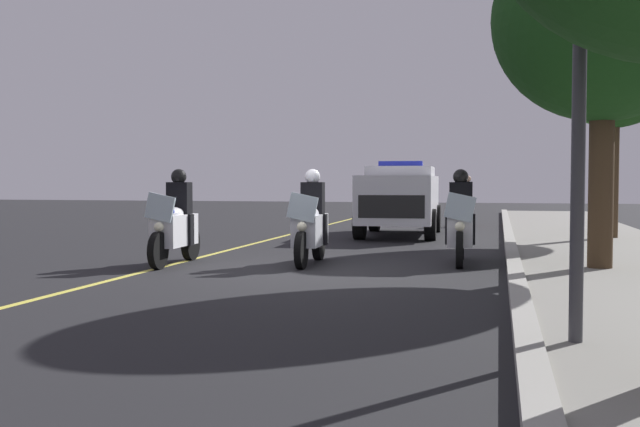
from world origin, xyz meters
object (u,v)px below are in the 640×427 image
(police_suv, at_px, (400,197))
(tree_far_back, at_px, (615,55))
(police_motorcycle_lead_left, at_px, (175,226))
(police_motorcycle_lead_right, at_px, (311,225))
(police_motorcycle_trailing, at_px, (460,225))
(cyclist_background, at_px, (468,201))
(tree_mid_block, at_px, (604,19))

(police_suv, height_order, tree_far_back, tree_far_back)
(police_motorcycle_lead_left, xyz_separation_m, police_motorcycle_lead_right, (-0.63, 2.34, 0.00))
(police_motorcycle_trailing, bearing_deg, cyclist_background, -178.32)
(police_motorcycle_lead_right, bearing_deg, tree_far_back, 137.40)
(cyclist_background, distance_m, tree_far_back, 7.70)
(police_suv, height_order, tree_mid_block, tree_mid_block)
(police_motorcycle_trailing, height_order, police_suv, police_suv)
(police_motorcycle_trailing, bearing_deg, tree_far_back, 149.74)
(police_motorcycle_lead_right, xyz_separation_m, tree_far_back, (-6.57, 6.04, 3.89))
(tree_mid_block, bearing_deg, police_suv, -150.84)
(police_suv, distance_m, tree_far_back, 6.48)
(police_motorcycle_trailing, relative_size, police_suv, 0.43)
(police_motorcycle_lead_right, bearing_deg, police_suv, 174.87)
(police_suv, bearing_deg, police_motorcycle_trailing, 16.43)
(police_motorcycle_lead_left, relative_size, cyclist_background, 1.22)
(cyclist_background, relative_size, tree_far_back, 0.28)
(tree_mid_block, height_order, tree_far_back, tree_far_back)
(police_motorcycle_lead_left, relative_size, police_suv, 0.43)
(police_motorcycle_trailing, height_order, cyclist_background, police_motorcycle_trailing)
(police_motorcycle_lead_left, bearing_deg, tree_mid_block, 93.15)
(tree_mid_block, bearing_deg, police_motorcycle_lead_right, -92.73)
(tree_far_back, bearing_deg, police_motorcycle_trailing, -30.26)
(police_motorcycle_lead_right, relative_size, police_suv, 0.43)
(cyclist_background, height_order, tree_far_back, tree_far_back)
(police_motorcycle_lead_left, xyz_separation_m, police_motorcycle_trailing, (-1.34, 4.96, 0.00))
(tree_far_back, bearing_deg, police_suv, -98.25)
(police_motorcycle_lead_right, height_order, tree_mid_block, tree_mid_block)
(tree_mid_block, distance_m, tree_far_back, 6.92)
(cyclist_background, bearing_deg, tree_mid_block, 11.89)
(police_suv, bearing_deg, police_motorcycle_lead_left, -20.63)
(police_motorcycle_lead_left, height_order, police_motorcycle_lead_right, same)
(police_suv, xyz_separation_m, tree_mid_block, (7.58, 4.23, 3.02))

